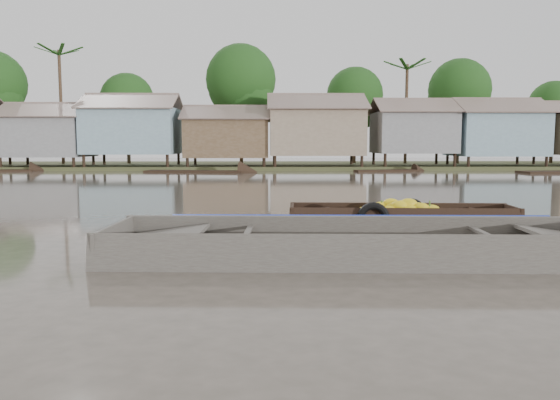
{
  "coord_description": "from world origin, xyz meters",
  "views": [
    {
      "loc": [
        -0.91,
        -9.75,
        1.88
      ],
      "look_at": [
        -0.69,
        0.55,
        0.8
      ],
      "focal_mm": 35.0,
      "sensor_mm": 36.0,
      "label": 1
    }
  ],
  "objects": [
    {
      "name": "ground",
      "position": [
        0.0,
        0.0,
        0.0
      ],
      "size": [
        120.0,
        120.0,
        0.0
      ],
      "primitive_type": "plane",
      "color": "#4B4439",
      "rests_on": "ground"
    },
    {
      "name": "riverbank",
      "position": [
        3.03,
        31.86,
        3.07
      ],
      "size": [
        120.0,
        12.47,
        10.22
      ],
      "color": "#384723",
      "rests_on": "ground"
    },
    {
      "name": "banana_boat",
      "position": [
        2.24,
        3.28,
        0.15
      ],
      "size": [
        5.48,
        1.63,
        0.78
      ],
      "rotation": [
        0.0,
        0.0,
        -0.06
      ],
      "color": "black",
      "rests_on": "ground"
    },
    {
      "name": "viewer_boat",
      "position": [
        0.74,
        -0.93,
        0.08
      ],
      "size": [
        8.63,
        2.6,
        0.69
      ],
      "rotation": [
        0.0,
        0.0,
        -0.04
      ],
      "color": "#443E3A",
      "rests_on": "ground"
    },
    {
      "name": "distant_boats",
      "position": [
        6.46,
        23.54,
        -0.05
      ],
      "size": [
        48.78,
        14.96,
        0.35
      ],
      "color": "black",
      "rests_on": "ground"
    }
  ]
}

